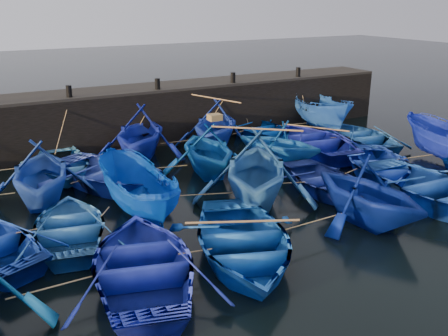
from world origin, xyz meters
TOP-DOWN VIEW (x-y plane):
  - ground at (0.00, 0.00)m, footprint 120.00×120.00m
  - quay_wall at (0.00, 10.50)m, footprint 26.00×2.50m
  - quay_top at (0.00, 10.50)m, footprint 26.00×2.50m
  - bollard_1 at (-4.00, 9.60)m, footprint 0.24×0.24m
  - bollard_2 at (0.00, 9.60)m, footprint 0.24×0.24m
  - bollard_3 at (4.00, 9.60)m, footprint 0.24×0.24m
  - bollard_4 at (8.00, 9.60)m, footprint 0.24×0.24m
  - boat_1 at (-5.05, 7.24)m, footprint 3.67×4.79m
  - boat_2 at (-1.56, 7.83)m, footprint 5.66×5.88m
  - boat_3 at (2.01, 7.69)m, footprint 5.69×5.76m
  - boat_4 at (4.70, 8.03)m, footprint 3.35×4.63m
  - boat_5 at (8.23, 7.78)m, footprint 2.95×5.43m
  - boat_7 at (-6.15, 4.67)m, footprint 4.72×5.18m
  - boat_8 at (-3.65, 4.93)m, footprint 6.06×6.72m
  - boat_9 at (0.03, 4.55)m, footprint 4.18×4.65m
  - boat_10 at (3.14, 4.22)m, footprint 4.56×4.77m
  - boat_11 at (5.65, 4.98)m, footprint 4.60×5.88m
  - boat_12 at (8.26, 4.65)m, footprint 4.19×5.14m
  - boat_14 at (-5.95, 1.48)m, footprint 3.84×4.79m
  - boat_15 at (-3.76, 2.03)m, footprint 1.89×4.65m
  - boat_16 at (0.14, 1.24)m, footprint 6.24×6.43m
  - boat_17 at (2.88, 0.89)m, footprint 3.58×4.65m
  - boat_18 at (5.73, 1.20)m, footprint 5.40×5.86m
  - boat_21 at (-4.89, -1.71)m, footprint 4.99×6.02m
  - boat_22 at (-2.22, -1.87)m, footprint 5.30×6.20m
  - boat_23 at (2.29, -1.77)m, footprint 3.90×4.41m
  - boat_24 at (5.32, -1.76)m, footprint 4.26×5.83m
  - wooden_crate at (0.33, 4.55)m, footprint 0.49×0.41m
  - mooring_ropes at (-0.16, 4.91)m, footprint 18.12×11.42m
  - loose_oars at (1.39, 3.01)m, footprint 10.12×11.65m

SIDE VIEW (x-z plane):
  - ground at x=0.00m, z-range 0.00..0.00m
  - boat_14 at x=-5.95m, z-range 0.00..0.89m
  - boat_17 at x=2.88m, z-range 0.00..0.89m
  - boat_1 at x=-5.05m, z-range 0.00..0.92m
  - boat_12 at x=8.26m, z-range 0.00..0.94m
  - boat_4 at x=4.70m, z-range 0.00..0.95m
  - boat_18 at x=5.73m, z-range 0.00..0.99m
  - boat_21 at x=-4.89m, z-range 0.00..1.08m
  - boat_22 at x=-2.22m, z-range 0.00..1.09m
  - boat_11 at x=5.65m, z-range 0.00..1.11m
  - boat_8 at x=-3.65m, z-range 0.00..1.14m
  - boat_24 at x=5.32m, z-range 0.00..1.18m
  - mooring_ropes at x=-0.16m, z-range -0.17..1.93m
  - boat_15 at x=-3.76m, z-range 0.00..1.78m
  - boat_10 at x=3.14m, z-range 0.00..1.94m
  - boat_5 at x=8.23m, z-range 0.00..1.99m
  - boat_23 at x=2.29m, z-range 0.00..2.16m
  - boat_9 at x=0.03m, z-range 0.00..2.18m
  - boat_3 at x=2.01m, z-range 0.00..2.30m
  - boat_7 at x=-6.15m, z-range 0.00..2.34m
  - boat_2 at x=-1.56m, z-range 0.00..2.38m
  - quay_wall at x=0.00m, z-range 0.00..2.50m
  - boat_16 at x=0.14m, z-range 0.00..2.59m
  - loose_oars at x=1.39m, z-range 1.02..2.58m
  - wooden_crate at x=0.33m, z-range 2.18..2.42m
  - quay_top at x=0.00m, z-range 2.50..2.62m
  - bollard_1 at x=-4.00m, z-range 2.62..3.12m
  - bollard_2 at x=0.00m, z-range 2.62..3.12m
  - bollard_3 at x=4.00m, z-range 2.62..3.12m
  - bollard_4 at x=8.00m, z-range 2.62..3.12m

